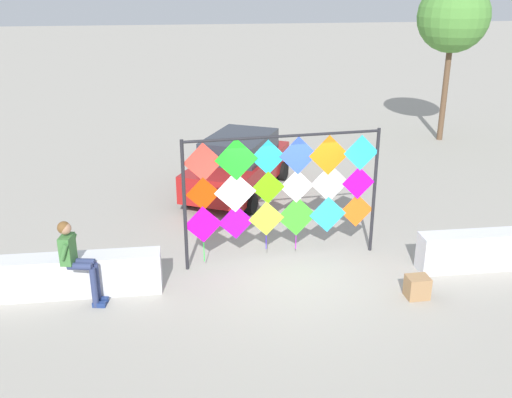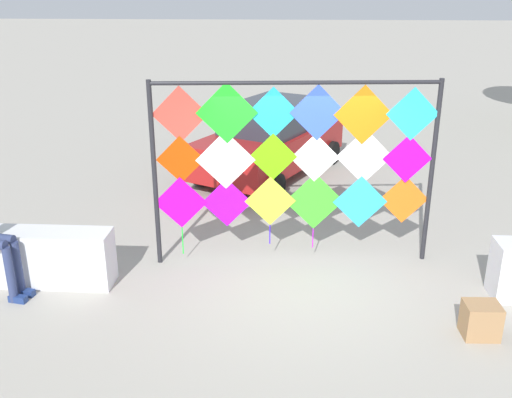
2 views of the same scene
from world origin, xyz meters
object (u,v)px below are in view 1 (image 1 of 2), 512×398
Objects in this scene: seated_vendor at (76,256)px; tree_palm_like at (452,17)px; kite_display_rack at (283,185)px; parked_car at (238,164)px; cardboard_box_large at (417,287)px.

tree_palm_like is at bearing 41.61° from seated_vendor.
kite_display_rack is 2.48× the size of seated_vendor.
parked_car is (3.47, 5.52, -0.18)m from seated_vendor.
kite_display_rack reaches higher than parked_car.
tree_palm_like is (5.01, 10.51, 4.03)m from cardboard_box_large.
seated_vendor is 6.25m from cardboard_box_large.
tree_palm_like reaches higher than seated_vendor.
parked_car is at bearing 96.35° from kite_display_rack.
cardboard_box_large is at bearing -115.48° from tree_palm_like.
tree_palm_like reaches higher than parked_car.
seated_vendor is 0.30× the size of tree_palm_like.
kite_display_rack is at bearing -83.65° from parked_car.
kite_display_rack is at bearing 140.16° from cardboard_box_large.
tree_palm_like is at bearing 29.79° from parked_car.
parked_car is 9.54m from tree_palm_like.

